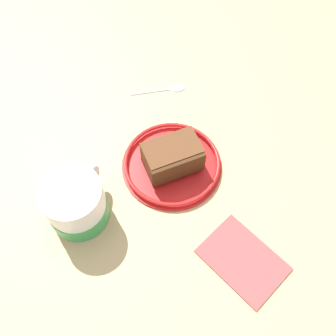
# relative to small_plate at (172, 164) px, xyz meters

# --- Properties ---
(ground_plane) EXTENTS (1.24, 1.24, 0.04)m
(ground_plane) POSITION_rel_small_plate_xyz_m (0.03, -0.04, -0.03)
(ground_plane) COLOR tan
(small_plate) EXTENTS (0.18, 0.18, 0.02)m
(small_plate) POSITION_rel_small_plate_xyz_m (0.00, 0.00, 0.00)
(small_plate) COLOR red
(small_plate) RESTS_ON ground_plane
(cake_slice) EXTENTS (0.11, 0.11, 0.05)m
(cake_slice) POSITION_rel_small_plate_xyz_m (0.00, 0.00, 0.03)
(cake_slice) COLOR #472814
(cake_slice) RESTS_ON small_plate
(tea_mug) EXTENTS (0.12, 0.10, 0.09)m
(tea_mug) POSITION_rel_small_plate_xyz_m (0.14, -0.11, 0.03)
(tea_mug) COLOR white
(tea_mug) RESTS_ON ground_plane
(teaspoon) EXTENTS (0.06, 0.11, 0.01)m
(teaspoon) POSITION_rel_small_plate_xyz_m (-0.17, -0.06, -0.00)
(teaspoon) COLOR silver
(teaspoon) RESTS_ON ground_plane
(folded_napkin) EXTENTS (0.14, 0.16, 0.01)m
(folded_napkin) POSITION_rel_small_plate_xyz_m (0.13, 0.16, -0.01)
(folded_napkin) COLOR #B24C4C
(folded_napkin) RESTS_ON ground_plane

